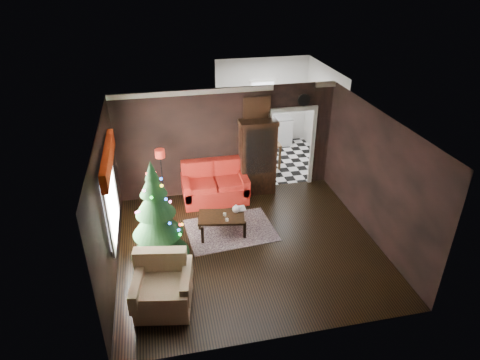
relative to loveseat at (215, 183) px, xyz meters
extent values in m
plane|color=black|center=(0.40, -2.05, -0.50)|extent=(5.50, 5.50, 0.00)
plane|color=white|center=(0.40, -2.05, 2.30)|extent=(5.50, 5.50, 0.00)
plane|color=black|center=(0.40, 0.45, 0.90)|extent=(5.50, 0.00, 5.50)
plane|color=black|center=(0.40, -4.55, 0.90)|extent=(5.50, 0.00, 5.50)
plane|color=black|center=(-2.35, -2.05, 0.90)|extent=(0.00, 5.50, 5.50)
plane|color=black|center=(3.15, -2.05, 0.90)|extent=(0.00, 5.50, 5.50)
cube|color=white|center=(-2.31, -1.85, 0.95)|extent=(0.05, 1.60, 1.40)
cube|color=maroon|center=(-2.23, -1.85, 1.77)|extent=(0.12, 2.10, 0.35)
plane|color=silver|center=(2.10, 1.95, -0.50)|extent=(3.00, 3.00, 0.00)
cube|color=white|center=(2.10, 3.40, 1.20)|extent=(0.70, 0.06, 0.70)
cube|color=#33282F|center=(0.13, -1.40, -0.49)|extent=(2.06, 1.58, 0.01)
cylinder|color=white|center=(-0.02, -1.47, 0.00)|extent=(0.08, 0.08, 0.06)
cylinder|color=white|center=(0.00, -1.68, 0.00)|extent=(0.09, 0.09, 0.06)
imported|color=gray|center=(0.32, -1.28, 0.09)|extent=(0.18, 0.02, 0.25)
cylinder|color=white|center=(2.35, 0.40, 1.88)|extent=(0.32, 0.32, 0.06)
cube|color=#9F754B|center=(1.15, 0.41, 1.75)|extent=(0.62, 0.05, 0.52)
cube|color=white|center=(2.10, 3.15, -0.05)|extent=(1.80, 0.60, 0.90)
camera|label=1|loc=(-1.28, -9.07, 5.04)|focal=31.02mm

